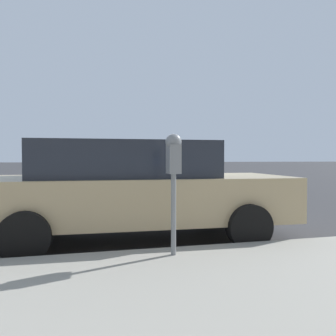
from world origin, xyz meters
TOP-DOWN VIEW (x-y plane):
  - ground_plane at (0.00, 0.00)m, footprint 220.00×220.00m
  - parking_meter at (-2.53, 0.62)m, footprint 0.21×0.19m
  - car_tan at (-1.09, 0.89)m, footprint 2.16×4.84m

SIDE VIEW (x-z plane):
  - ground_plane at x=0.00m, z-range 0.00..0.00m
  - car_tan at x=-1.09m, z-range 0.04..1.58m
  - parking_meter at x=-2.53m, z-range 0.51..1.94m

